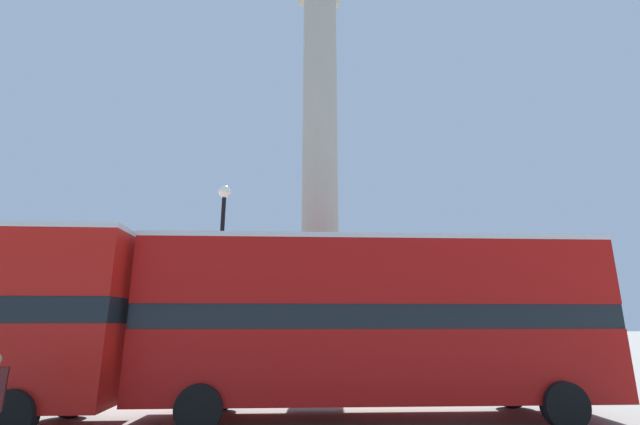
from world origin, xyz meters
The scene contains 5 objects.
ground_plane centered at (0.00, 0.00, 0.00)m, with size 200.00×200.00×0.00m, color gray.
monument_column centered at (0.00, 0.00, 5.06)m, with size 6.12×6.12×19.45m.
bus_a centered at (0.95, -5.83, 2.38)m, with size 11.28×3.03×4.30m.
equestrian_statue centered at (-12.80, 5.88, 1.54)m, with size 3.36×2.60×5.55m.
street_lamp centered at (-3.46, -2.66, 3.83)m, with size 0.43×0.43×6.81m.
Camera 1 is at (-1.12, -16.85, 2.24)m, focal length 24.00 mm.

